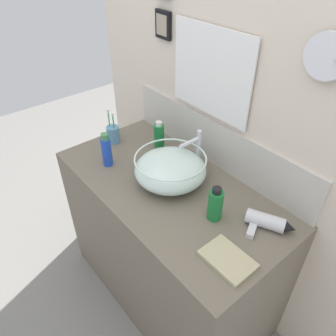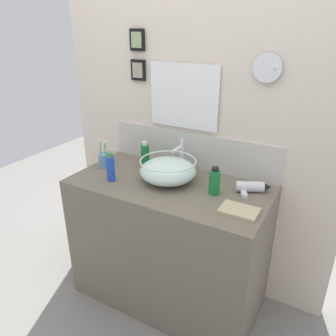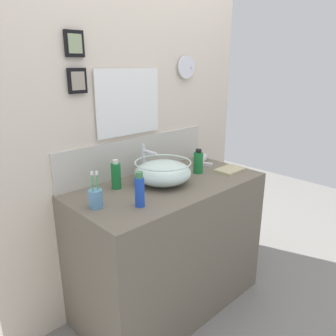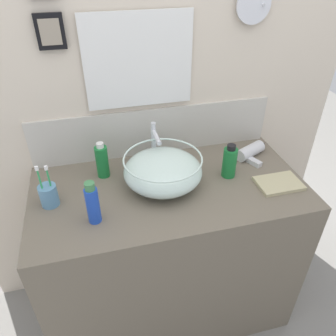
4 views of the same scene
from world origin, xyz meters
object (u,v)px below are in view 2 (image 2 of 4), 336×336
object	(u,v)px
faucet	(181,154)
glass_bowl_sink	(168,170)
spray_bottle	(145,155)
hair_drier	(252,187)
hand_towel	(239,211)
toothbrush_cup	(104,160)
soap_dispenser	(214,182)
shampoo_bottle	(111,167)

from	to	relation	value
faucet	glass_bowl_sink	bearing A→B (deg)	-90.00
glass_bowl_sink	spray_bottle	world-z (taller)	spray_bottle
glass_bowl_sink	faucet	size ratio (longest dim) A/B	1.60
hair_drier	hand_towel	bearing A→B (deg)	-88.10
glass_bowl_sink	spray_bottle	bearing A→B (deg)	152.59
hair_drier	spray_bottle	bearing A→B (deg)	178.73
toothbrush_cup	spray_bottle	bearing A→B (deg)	32.95
faucet	toothbrush_cup	xyz separation A→B (m)	(-0.47, -0.18, -0.07)
spray_bottle	toothbrush_cup	bearing A→B (deg)	-147.05
hair_drier	hand_towel	size ratio (longest dim) A/B	1.06
faucet	toothbrush_cup	distance (m)	0.51
hair_drier	toothbrush_cup	size ratio (longest dim) A/B	1.04
spray_bottle	faucet	bearing A→B (deg)	7.64
glass_bowl_sink	soap_dispenser	world-z (taller)	soap_dispenser
spray_bottle	soap_dispenser	bearing A→B (deg)	-14.34
hair_drier	shampoo_bottle	distance (m)	0.83
spray_bottle	hand_towel	xyz separation A→B (m)	(0.73, -0.26, -0.07)
shampoo_bottle	hand_towel	bearing A→B (deg)	1.81
toothbrush_cup	shampoo_bottle	size ratio (longest dim) A/B	1.08
shampoo_bottle	hand_towel	size ratio (longest dim) A/B	0.95
hair_drier	spray_bottle	distance (m)	0.73
glass_bowl_sink	shampoo_bottle	bearing A→B (deg)	-152.48
hair_drier	toothbrush_cup	xyz separation A→B (m)	(-0.95, -0.13, 0.02)
shampoo_bottle	soap_dispenser	distance (m)	0.62
toothbrush_cup	hand_towel	xyz separation A→B (m)	(0.96, -0.11, -0.04)
glass_bowl_sink	soap_dispenser	xyz separation A→B (m)	(0.30, -0.01, 0.00)
glass_bowl_sink	hand_towel	world-z (taller)	glass_bowl_sink
spray_bottle	shampoo_bottle	world-z (taller)	shampoo_bottle
spray_bottle	hand_towel	bearing A→B (deg)	-19.60
glass_bowl_sink	toothbrush_cup	size ratio (longest dim) A/B	1.73
toothbrush_cup	shampoo_bottle	xyz separation A→B (m)	(0.17, -0.14, 0.04)
soap_dispenser	hair_drier	bearing A→B (deg)	34.74
hair_drier	toothbrush_cup	bearing A→B (deg)	-172.17
faucet	toothbrush_cup	size ratio (longest dim) A/B	1.08
glass_bowl_sink	hand_towel	distance (m)	0.51
glass_bowl_sink	hair_drier	bearing A→B (deg)	13.08
hand_towel	faucet	bearing A→B (deg)	148.91
glass_bowl_sink	hair_drier	world-z (taller)	glass_bowl_sink
hair_drier	hand_towel	world-z (taller)	hair_drier
shampoo_bottle	toothbrush_cup	bearing A→B (deg)	140.35
glass_bowl_sink	soap_dispenser	size ratio (longest dim) A/B	2.11
toothbrush_cup	glass_bowl_sink	bearing A→B (deg)	2.36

